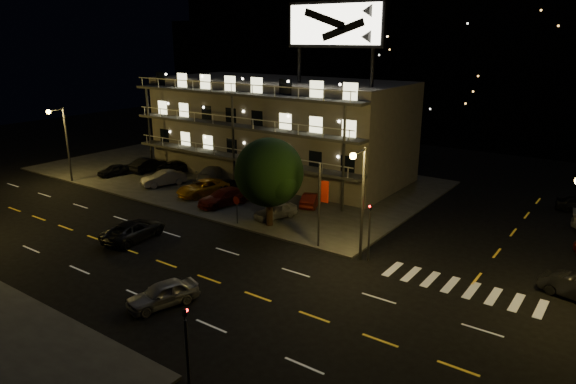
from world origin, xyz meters
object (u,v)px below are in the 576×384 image
Objects in this scene: tree at (269,174)px; road_car_west at (134,230)px; lot_car_2 at (203,188)px; lot_car_7 at (213,173)px; lot_car_4 at (275,211)px; road_car_east at (163,294)px.

tree reaches higher than road_car_west.
tree is 11.30m from lot_car_2.
tree reaches higher than lot_car_2.
road_car_west is (6.65, -15.82, -0.16)m from lot_car_7.
lot_car_7 reaches higher than road_car_west.
lot_car_7 reaches higher than lot_car_4.
lot_car_2 is at bearing -167.18° from lot_car_4.
lot_car_4 is 14.18m from lot_car_7.
tree is 1.74× the size of road_car_east.
tree reaches higher than lot_car_4.
road_car_east is (13.11, -16.65, -0.17)m from lot_car_2.
road_car_east is 0.79× the size of road_car_west.
lot_car_7 is 0.98× the size of road_car_west.
lot_car_7 is at bearing 174.98° from lot_car_4.
lot_car_7 is at bearing 145.35° from road_car_east.
road_car_east is (3.38, -15.42, -0.09)m from lot_car_4.
road_car_west is at bearing 167.87° from road_car_east.
lot_car_7 is (-12.84, 6.01, 0.10)m from lot_car_4.
lot_car_4 is (-0.60, 1.67, -3.63)m from tree.
lot_car_2 is at bearing 146.44° from road_car_east.
road_car_west is at bearing 93.15° from lot_car_7.
tree reaches higher than road_car_east.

